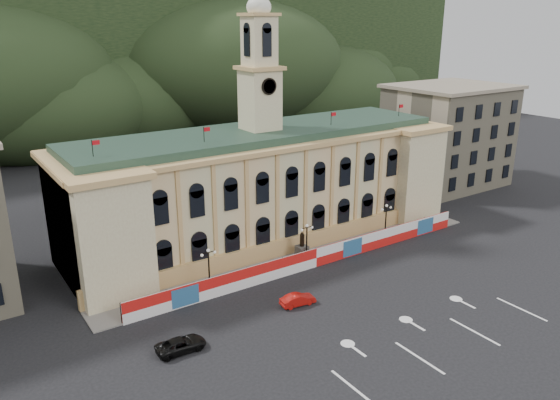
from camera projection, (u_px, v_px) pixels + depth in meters
ground at (402, 317)px, 57.56m from camera, size 260.00×260.00×0.00m
lane_markings at (440, 339)px, 53.63m from camera, size 26.00×10.00×0.02m
hill_ridge at (76, 60)px, 147.44m from camera, size 230.00×80.00×64.00m
city_hall at (262, 184)px, 76.83m from camera, size 56.20×17.60×37.10m
side_building_right at (448, 135)px, 101.75m from camera, size 21.00×17.00×18.60m
hoarding_fence at (316, 257)px, 69.06m from camera, size 50.00×0.44×2.50m
pavement at (303, 259)px, 71.51m from camera, size 56.00×5.50×0.16m
statue at (302, 250)px, 71.36m from camera, size 1.40×1.40×3.72m
lamp_left at (209, 265)px, 62.55m from camera, size 1.96×0.44×5.15m
lamp_center at (307, 239)px, 69.97m from camera, size 1.96×0.44×5.15m
lamp_right at (386, 218)px, 77.39m from camera, size 1.96×0.44×5.15m
red_sedan at (298, 300)px, 59.89m from camera, size 2.42×4.34×1.31m
black_suv at (181, 345)px, 51.57m from camera, size 2.65×5.02×1.34m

